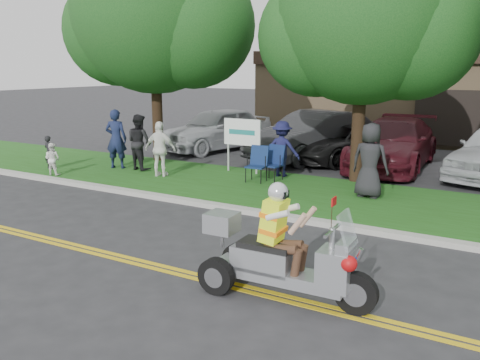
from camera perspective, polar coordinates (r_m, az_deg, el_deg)
The scene contains 23 objects.
ground at distance 8.89m, azimuth -4.72°, elevation -9.27°, with size 120.00×120.00×0.00m, color #28282B.
centerline_near at distance 8.45m, azimuth -7.00°, elevation -10.47°, with size 60.00×0.10×0.01m, color gold.
centerline_far at distance 8.57m, azimuth -6.35°, elevation -10.12°, with size 60.00×0.10×0.01m, color gold.
curb at distance 11.36m, azimuth 4.07°, elevation -4.00°, with size 60.00×0.25×0.12m, color #A8A89E.
grass_verge at distance 13.26m, azimuth 8.15°, elevation -1.68°, with size 60.00×4.00×0.10m, color #1E4B14.
commercial_building at distance 25.90m, azimuth 24.22°, elevation 8.70°, with size 18.00×8.20×4.00m.
tree_left at distance 17.81m, azimuth -9.41°, elevation 17.46°, with size 6.62×5.40×7.78m.
tree_mid at distance 14.64m, azimuth 13.94°, elevation 16.71°, with size 5.88×4.80×7.05m.
business_sign at distance 15.52m, azimuth 0.26°, elevation 5.06°, with size 1.25×0.06×1.75m.
trike_scooter at distance 7.45m, azimuth 4.42°, elevation -8.71°, with size 2.63×0.89×1.72m.
lawn_chair_a at distance 14.41m, azimuth 2.02°, elevation 2.10°, with size 0.57×0.59×1.01m.
lawn_chair_b at distance 14.63m, azimuth 3.85°, elevation 2.23°, with size 0.59×0.60×1.00m.
spectator_adult_left at distance 16.68m, azimuth -13.73°, elevation 4.51°, with size 0.69×0.45×1.89m, color #161E3F.
spectator_adult_mid at distance 16.31m, azimuth -11.23°, elevation 4.20°, with size 0.85×0.66×1.75m, color black.
spectator_adult_right at distance 15.18m, azimuth -8.93°, elevation 3.45°, with size 0.96×0.40×1.63m, color white.
spectator_chair_a at distance 15.05m, azimuth 4.74°, elevation 3.50°, with size 1.06×0.61×1.64m, color #171842.
spectator_chair_b at distance 12.95m, azimuth 14.39°, elevation 2.15°, with size 0.91×0.59×1.86m, color black.
child_left at distance 17.26m, azimuth -20.63°, elevation 2.94°, with size 0.39×0.25×1.06m, color black.
child_right at distance 16.23m, azimuth -20.32°, elevation 2.23°, with size 0.47×0.37×0.97m, color white.
parked_car_far_left at distance 20.47m, azimuth -2.63°, elevation 5.76°, with size 2.01×5.01×1.71m, color #B5B7BD.
parked_car_left at distance 18.41m, azimuth 8.32°, elevation 4.93°, with size 1.85×5.31×1.75m, color #29292B.
parked_car_mid at distance 18.34m, azimuth 11.55°, elevation 4.08°, with size 2.17×4.71×1.31m, color black.
parked_car_right at distance 17.56m, azimuth 16.80°, elevation 3.93°, with size 2.26×5.56×1.61m, color #430F18.
Camera 1 is at (4.73, -6.75, 3.32)m, focal length 38.00 mm.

